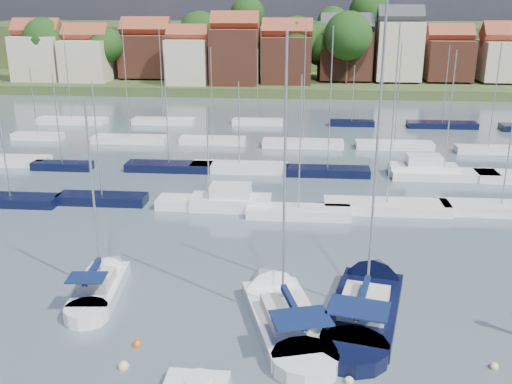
{
  "coord_description": "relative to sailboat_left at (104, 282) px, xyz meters",
  "views": [
    {
      "loc": [
        0.96,
        -26.76,
        17.11
      ],
      "look_at": [
        -2.58,
        14.0,
        3.63
      ],
      "focal_mm": 40.0,
      "sensor_mm": 36.0,
      "label": 1
    }
  ],
  "objects": [
    {
      "name": "buoy_b",
      "position": [
        3.81,
        -8.13,
        -0.37
      ],
      "size": [
        0.54,
        0.54,
        0.54
      ],
      "primitive_type": "sphere",
      "color": "beige",
      "rests_on": "ground"
    },
    {
      "name": "sailboat_navy",
      "position": [
        16.61,
        -0.17,
        -0.02
      ],
      "size": [
        6.62,
        14.22,
        18.95
      ],
      "rotation": [
        0.0,
        0.0,
        1.35
      ],
      "color": "black",
      "rests_on": "ground"
    },
    {
      "name": "tender",
      "position": [
        7.73,
        -9.28,
        -0.12
      ],
      "size": [
        3.01,
        1.43,
        0.65
      ],
      "rotation": [
        0.0,
        0.0,
        -0.01
      ],
      "color": "white",
      "rests_on": "ground"
    },
    {
      "name": "far_shore_town",
      "position": [
        13.69,
        127.9,
        4.24
      ],
      "size": [
        212.46,
        90.0,
        22.27
      ],
      "color": "#48562B",
      "rests_on": "ground"
    },
    {
      "name": "sailboat_left",
      "position": [
        0.0,
        0.0,
        0.0
      ],
      "size": [
        3.33,
        9.66,
        12.98
      ],
      "rotation": [
        0.0,
        0.0,
        1.66
      ],
      "color": "white",
      "rests_on": "ground"
    },
    {
      "name": "buoy_e",
      "position": [
        15.98,
        1.83,
        -0.37
      ],
      "size": [
        0.48,
        0.48,
        0.48
      ],
      "primitive_type": "sphere",
      "color": "#D85914",
      "rests_on": "ground"
    },
    {
      "name": "sailboat_centre",
      "position": [
        11.13,
        -1.9,
        -0.02
      ],
      "size": [
        6.85,
        13.29,
        17.4
      ],
      "rotation": [
        0.0,
        0.0,
        1.85
      ],
      "color": "white",
      "rests_on": "ground"
    },
    {
      "name": "ground",
      "position": [
        11.46,
        35.23,
        -0.37
      ],
      "size": [
        260.0,
        260.0,
        0.0
      ],
      "primitive_type": "plane",
      "color": "#4B5965",
      "rests_on": "ground"
    },
    {
      "name": "buoy_c",
      "position": [
        3.95,
        -6.21,
        -0.37
      ],
      "size": [
        0.49,
        0.49,
        0.49
      ],
      "primitive_type": "sphere",
      "color": "#D85914",
      "rests_on": "ground"
    },
    {
      "name": "buoy_d",
      "position": [
        14.86,
        -8.31,
        -0.37
      ],
      "size": [
        0.43,
        0.43,
        0.43
      ],
      "primitive_type": "sphere",
      "color": "beige",
      "rests_on": "ground"
    },
    {
      "name": "buoy_f",
      "position": [
        22.08,
        -6.58,
        -0.37
      ],
      "size": [
        0.43,
        0.43,
        0.43
      ],
      "primitive_type": "sphere",
      "color": "beige",
      "rests_on": "ground"
    },
    {
      "name": "marina_field",
      "position": [
        13.37,
        30.38,
        0.07
      ],
      "size": [
        79.62,
        41.41,
        15.93
      ],
      "color": "white",
      "rests_on": "ground"
    }
  ]
}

